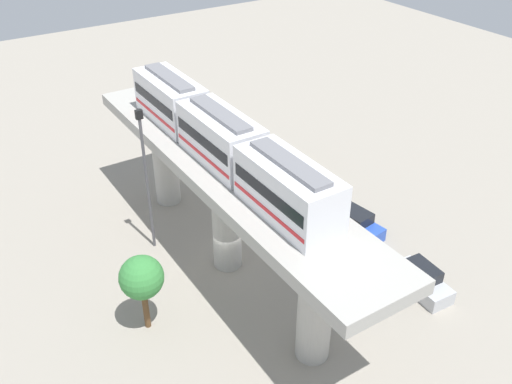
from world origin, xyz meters
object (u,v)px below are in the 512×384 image
object	(u,v)px
tree_near_viaduct	(142,278)
parked_car_silver	(421,280)
train	(221,138)
signal_post	(146,176)
parked_car_yellow	(283,163)
parked_car_blue	(355,224)

from	to	relation	value
tree_near_viaduct	parked_car_silver	bearing A→B (deg)	-21.86
train	parked_car_silver	size ratio (longest dim) A/B	4.76
parked_car_silver	signal_post	xyz separation A→B (m)	(-12.48, 13.42, 5.02)
parked_car_yellow	parked_car_blue	bearing A→B (deg)	-107.73
parked_car_silver	signal_post	world-z (taller)	signal_post
parked_car_silver	tree_near_viaduct	distance (m)	17.50
train	parked_car_blue	size ratio (longest dim) A/B	4.64
parked_car_yellow	signal_post	xyz separation A→B (m)	(-13.83, -3.80, 5.02)
train	signal_post	distance (m)	6.51
train	signal_post	world-z (taller)	train
parked_car_silver	parked_car_blue	xyz separation A→B (m)	(0.58, 6.95, 0.00)
parked_car_blue	parked_car_yellow	bearing A→B (deg)	77.43
train	tree_near_viaduct	size ratio (longest dim) A/B	4.06
train	tree_near_viaduct	bearing A→B (deg)	-157.97
tree_near_viaduct	parked_car_yellow	bearing A→B (deg)	31.86
parked_car_silver	tree_near_viaduct	xyz separation A→B (m)	(-16.01, 6.42, 2.98)
parked_car_blue	tree_near_viaduct	world-z (taller)	tree_near_viaduct
parked_car_silver	parked_car_yellow	xyz separation A→B (m)	(1.35, 17.21, 0.00)
signal_post	parked_car_silver	bearing A→B (deg)	-47.08
parked_car_blue	tree_near_viaduct	size ratio (longest dim) A/B	0.87
parked_car_blue	parked_car_yellow	size ratio (longest dim) A/B	0.98
parked_car_silver	parked_car_yellow	bearing A→B (deg)	89.23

